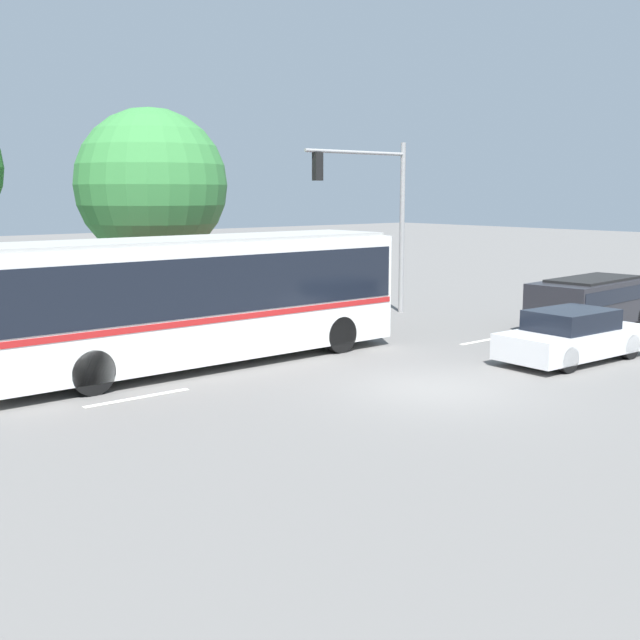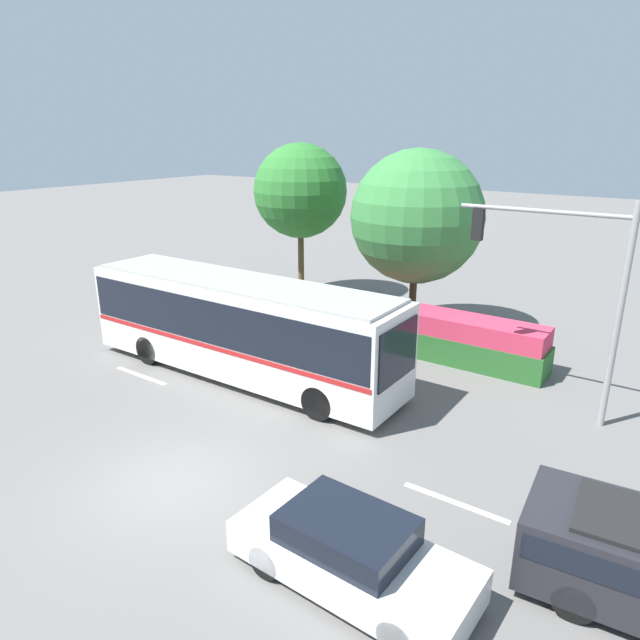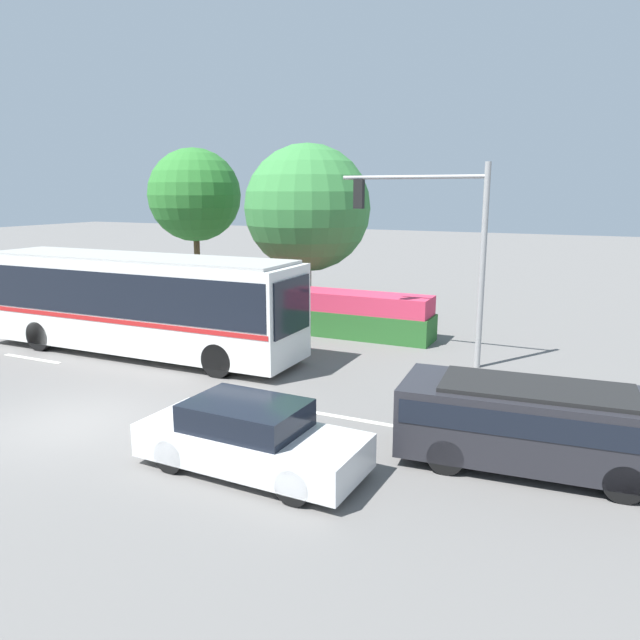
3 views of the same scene
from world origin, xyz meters
The scene contains 9 objects.
ground_plane centered at (0.00, 0.00, 0.00)m, with size 140.00×140.00×0.00m, color slate.
city_bus centered at (-2.86, 5.45, 1.83)m, with size 11.35×2.66×3.21m.
sedan_foreground centered at (4.91, -0.28, 0.64)m, with size 4.45×1.90×1.35m.
suv_left_lane centered at (9.77, 2.15, 0.96)m, with size 5.18×2.39×1.64m.
traffic_light_pole centered at (6.33, 8.51, 3.95)m, with size 4.52×0.24×6.05m.
flowering_hedge centered at (1.38, 10.67, 0.79)m, with size 8.33×1.47×1.61m.
street_tree_centre centered at (-0.23, 12.61, 4.56)m, with size 5.07×5.07×7.10m.
lane_stripe_near centered at (-5.50, 3.42, 0.01)m, with size 2.40×0.16×0.01m, color silver.
lane_stripe_mid centered at (5.58, 2.96, 0.01)m, with size 2.40×0.16×0.01m, color silver.
Camera 1 is at (-12.86, -11.60, 4.31)m, focal length 44.34 mm.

